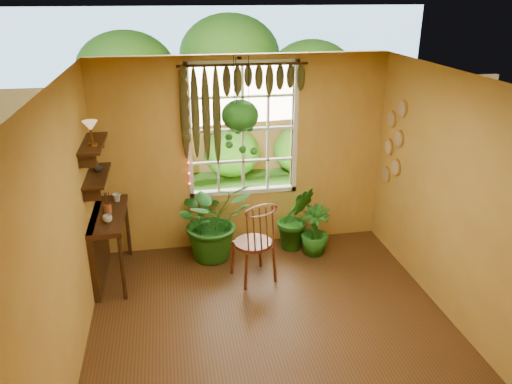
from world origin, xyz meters
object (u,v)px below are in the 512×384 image
potted_plant_left (213,219)px  potted_plant_mid (296,218)px  counter_ledge (102,239)px  windsor_chair (255,254)px  hanging_basket (240,118)px

potted_plant_left → potted_plant_mid: size_ratio=1.20×
counter_ledge → potted_plant_left: 1.46m
potted_plant_left → potted_plant_mid: (1.17, 0.05, -0.09)m
windsor_chair → potted_plant_left: (-0.45, 0.68, 0.20)m
counter_ledge → potted_plant_left: size_ratio=1.05×
potted_plant_left → potted_plant_mid: bearing=2.5°
windsor_chair → potted_plant_left: windsor_chair is taller
counter_ledge → potted_plant_left: potted_plant_left is taller
counter_ledge → windsor_chair: (1.88, -0.39, -0.18)m
counter_ledge → potted_plant_mid: bearing=7.5°
potted_plant_left → potted_plant_mid: 1.18m
counter_ledge → windsor_chair: windsor_chair is taller
potted_plant_left → hanging_basket: hanging_basket is taller
windsor_chair → hanging_basket: size_ratio=1.00×
counter_ledge → hanging_basket: bearing=13.7°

